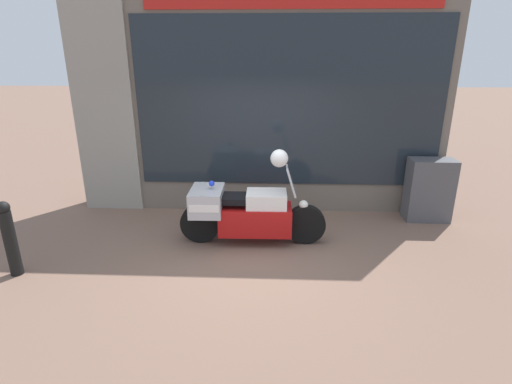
{
  "coord_description": "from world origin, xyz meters",
  "views": [
    {
      "loc": [
        0.25,
        -5.31,
        2.88
      ],
      "look_at": [
        -0.03,
        0.94,
        0.67
      ],
      "focal_mm": 28.0,
      "sensor_mm": 36.0,
      "label": 1
    }
  ],
  "objects": [
    {
      "name": "utility_cabinet",
      "position": [
        3.02,
        1.5,
        0.56
      ],
      "size": [
        0.77,
        0.42,
        1.12
      ],
      "primitive_type": "cube",
      "color": "#4C4C51",
      "rests_on": "ground"
    },
    {
      "name": "paramedic_motorcycle",
      "position": [
        -0.2,
        0.43,
        0.52
      ],
      "size": [
        2.29,
        0.71,
        1.25
      ],
      "rotation": [
        0.0,
        0.0,
        0.02
      ],
      "color": "black",
      "rests_on": "ground"
    },
    {
      "name": "ground_plane",
      "position": [
        0.0,
        0.0,
        0.0
      ],
      "size": [
        60.0,
        60.0,
        0.0
      ],
      "primitive_type": "plane",
      "color": "#7A5B4C"
    },
    {
      "name": "shop_building",
      "position": [
        -0.48,
        2.0,
        1.97
      ],
      "size": [
        6.71,
        0.55,
        3.92
      ],
      "color": "#6B6056",
      "rests_on": "ground"
    },
    {
      "name": "white_helmet",
      "position": [
        0.34,
        0.44,
        1.38
      ],
      "size": [
        0.27,
        0.27,
        0.27
      ],
      "primitive_type": "sphere",
      "color": "white",
      "rests_on": "paramedic_motorcycle"
    },
    {
      "name": "window_display",
      "position": [
        0.47,
        2.03,
        0.49
      ],
      "size": [
        5.17,
        0.3,
        2.09
      ],
      "color": "slate",
      "rests_on": "ground"
    },
    {
      "name": "street_bollard",
      "position": [
        -3.23,
        -0.68,
        0.55
      ],
      "size": [
        0.17,
        0.17,
        1.06
      ],
      "color": "black",
      "rests_on": "ground"
    }
  ]
}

